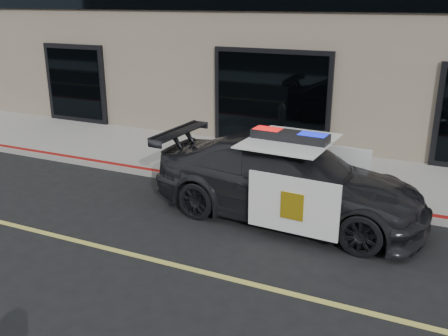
% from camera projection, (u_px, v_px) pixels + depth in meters
% --- Properties ---
extents(ground, '(120.00, 120.00, 0.00)m').
position_uv_depth(ground, '(181.00, 267.00, 8.17)').
color(ground, black).
rests_on(ground, ground).
extents(sidewalk_n, '(60.00, 3.50, 0.15)m').
position_uv_depth(sidewalk_n, '(284.00, 169.00, 12.65)').
color(sidewalk_n, gray).
rests_on(sidewalk_n, ground).
extents(police_car, '(2.80, 5.64, 1.77)m').
position_uv_depth(police_car, '(288.00, 179.00, 9.82)').
color(police_car, black).
rests_on(police_car, ground).
extents(fire_hydrant, '(0.34, 0.48, 0.76)m').
position_uv_depth(fire_hydrant, '(219.00, 154.00, 12.38)').
color(fire_hydrant, silver).
rests_on(fire_hydrant, sidewalk_n).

